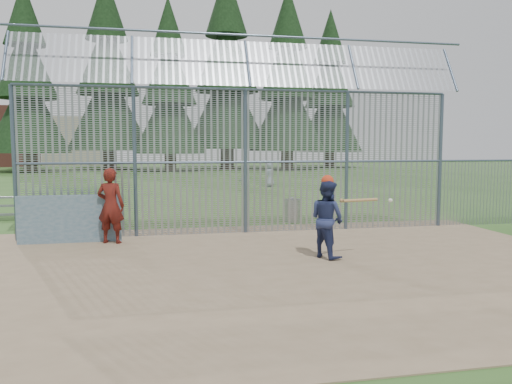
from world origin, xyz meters
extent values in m
plane|color=#2D511E|center=(0.00, 0.00, 0.00)|extent=(120.00, 120.00, 0.00)
cube|color=#756047|center=(0.00, -0.50, 0.01)|extent=(14.00, 10.00, 0.02)
cube|color=#38566B|center=(-4.60, 2.90, 0.62)|extent=(2.50, 0.12, 1.20)
imported|color=navy|center=(1.18, 0.04, 0.87)|extent=(0.94, 1.02, 1.69)
imported|color=maroon|center=(-3.58, 2.63, 0.97)|extent=(0.80, 0.65, 1.89)
imported|color=gray|center=(4.29, 18.88, 0.74)|extent=(0.86, 0.82, 1.48)
imported|color=slate|center=(2.22, 16.48, 0.44)|extent=(0.52, 0.22, 0.88)
sphere|color=#BA3318|center=(1.18, 0.04, 1.69)|extent=(0.27, 0.27, 0.27)
cylinder|color=#AA7F4C|center=(1.88, -0.11, 1.28)|extent=(0.85, 0.21, 0.07)
sphere|color=#AA7F4C|center=(1.45, -0.11, 1.28)|extent=(0.09, 0.09, 0.09)
sphere|color=white|center=(2.56, -0.17, 1.27)|extent=(0.09, 0.09, 0.09)
cylinder|color=#95999D|center=(1.83, 5.18, 0.35)|extent=(0.52, 0.52, 0.70)
cylinder|color=#9EA0A5|center=(1.83, 5.18, 0.72)|extent=(0.56, 0.56, 0.05)
sphere|color=#9EA0A5|center=(1.83, 5.18, 0.77)|extent=(0.10, 0.10, 0.10)
cube|color=slate|center=(-6.71, 7.34, 0.20)|extent=(3.00, 0.25, 0.05)
cube|color=slate|center=(-6.71, 7.69, 0.45)|extent=(3.00, 0.25, 0.05)
cube|color=slate|center=(-6.71, 8.04, 0.70)|extent=(3.00, 0.25, 0.05)
cube|color=slate|center=(-5.31, 7.69, 0.35)|extent=(0.06, 0.90, 0.70)
cylinder|color=#47566B|center=(-6.00, 3.50, 2.00)|extent=(0.10, 0.10, 4.00)
cylinder|color=#47566B|center=(-3.00, 3.50, 2.00)|extent=(0.10, 0.10, 4.00)
cylinder|color=#47566B|center=(0.00, 3.50, 2.00)|extent=(0.10, 0.10, 4.00)
cylinder|color=#47566B|center=(3.00, 3.50, 2.00)|extent=(0.10, 0.10, 4.00)
cylinder|color=#47566B|center=(6.00, 3.50, 2.00)|extent=(0.10, 0.10, 4.00)
cylinder|color=#47566B|center=(0.00, 3.50, 4.00)|extent=(12.00, 0.07, 0.07)
cylinder|color=#47566B|center=(0.00, 3.50, 2.00)|extent=(12.00, 0.06, 0.06)
cube|color=gray|center=(0.00, 3.50, 2.00)|extent=(12.00, 0.02, 4.00)
cube|color=gray|center=(0.00, 3.12, 4.65)|extent=(12.00, 0.77, 1.31)
cylinder|color=#47566B|center=(6.00, 3.50, 1.00)|extent=(0.08, 0.08, 2.00)
cylinder|color=#332319|center=(-14.00, 40.00, 1.53)|extent=(1.19, 1.19, 3.06)
cone|color=black|center=(-14.00, 40.00, 10.20)|extent=(7.48, 7.48, 13.94)
cylinder|color=#332319|center=(-7.00, 43.00, 1.71)|extent=(1.33, 1.33, 3.42)
cone|color=black|center=(-7.00, 43.00, 11.40)|extent=(8.36, 8.36, 15.58)
cylinder|color=#332319|center=(-1.00, 39.00, 1.44)|extent=(1.12, 1.12, 2.88)
cone|color=black|center=(-1.00, 39.00, 9.60)|extent=(7.04, 7.04, 13.12)
cylinder|color=#332319|center=(5.00, 42.00, 1.80)|extent=(1.40, 1.40, 3.60)
cone|color=black|center=(5.00, 42.00, 12.00)|extent=(8.80, 8.80, 16.40)
cylinder|color=#332319|center=(11.00, 40.00, 1.62)|extent=(1.26, 1.26, 3.24)
cone|color=black|center=(11.00, 40.00, 10.80)|extent=(7.92, 7.92, 14.76)
cylinder|color=#332319|center=(17.00, 44.00, 1.53)|extent=(1.19, 1.19, 3.06)
cone|color=black|center=(17.00, 44.00, 10.20)|extent=(7.48, 7.48, 13.94)
cube|color=#B2A58C|center=(-12.00, 58.00, 3.00)|extent=(8.00, 7.00, 6.00)
camera|label=1|loc=(-2.47, -10.20, 2.46)|focal=35.00mm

